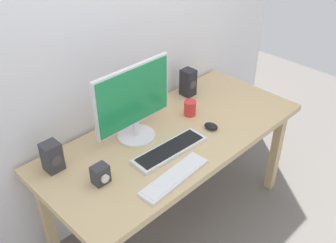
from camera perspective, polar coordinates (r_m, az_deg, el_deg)
The scene contains 11 objects.
ground_plane at distance 2.94m, azimuth 0.79°, elevation -14.05°, with size 6.00×6.00×0.00m, color slate.
wall_back at distance 2.38m, azimuth -6.66°, elevation 17.10°, with size 3.08×0.04×3.00m, color silver.
desk at distance 2.47m, azimuth 0.92°, elevation -3.39°, with size 1.74×0.78×0.77m.
monitor at distance 2.27m, azimuth -5.06°, elevation 2.89°, with size 0.54×0.23×0.47m.
keyboard_primary at distance 2.27m, azimuth 0.29°, elevation -4.21°, with size 0.49×0.16×0.03m.
keyboard_secondary at distance 2.10m, azimuth 0.94°, elevation -8.15°, with size 0.46×0.14×0.02m.
mouse at distance 2.47m, azimuth 6.33°, elevation -0.69°, with size 0.07×0.09×0.04m, color black.
speaker_right at distance 2.79m, azimuth 2.97°, elevation 5.74°, with size 0.09×0.10×0.20m.
speaker_left at distance 2.20m, azimuth -16.65°, elevation -4.97°, with size 0.09×0.09×0.17m.
audio_controller at distance 2.08m, azimuth -9.87°, elevation -7.66°, with size 0.09×0.08×0.11m.
coffee_mug at distance 2.58m, azimuth 3.24°, elevation 1.99°, with size 0.08×0.08×0.10m, color red.
Camera 1 is at (-1.41, -1.36, 2.18)m, focal length 41.53 mm.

